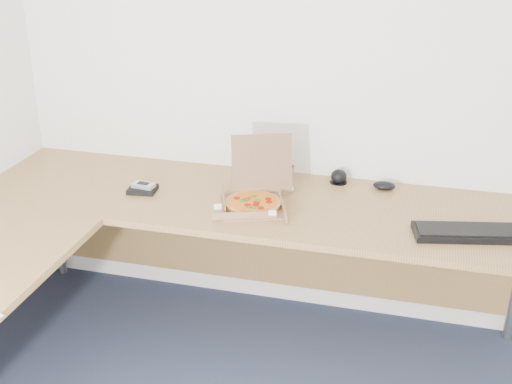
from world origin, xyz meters
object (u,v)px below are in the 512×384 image
(pizza_box, at_px, (254,199))
(keyboard, at_px, (467,233))
(desk, at_px, (146,240))
(drinking_glass, at_px, (287,177))
(wallet, at_px, (143,189))

(pizza_box, relative_size, keyboard, 0.75)
(desk, height_order, keyboard, keyboard)
(desk, bearing_deg, drinking_glass, 52.03)
(wallet, bearing_deg, drinking_glass, 11.11)
(desk, xyz_separation_m, wallet, (-0.18, 0.38, 0.04))
(desk, relative_size, pizza_box, 7.99)
(desk, xyz_separation_m, pizza_box, (0.35, 0.36, 0.06))
(pizza_box, bearing_deg, wallet, 158.33)
(pizza_box, distance_m, wallet, 0.53)
(wallet, bearing_deg, keyboard, -9.52)
(pizza_box, bearing_deg, keyboard, -23.21)
(desk, relative_size, drinking_glass, 22.68)
(pizza_box, xyz_separation_m, wallet, (-0.53, 0.02, -0.02))
(drinking_glass, xyz_separation_m, wallet, (-0.63, -0.20, -0.04))
(drinking_glass, relative_size, keyboard, 0.26)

